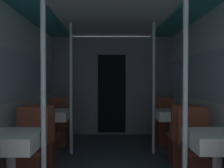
{
  "coord_description": "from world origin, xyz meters",
  "views": [
    {
      "loc": [
        -0.05,
        -1.55,
        1.28
      ],
      "look_at": [
        -0.01,
        2.81,
        1.19
      ],
      "focal_mm": 40.0,
      "sensor_mm": 36.0,
      "label": 1
    }
  ],
  "objects": [
    {
      "name": "chair_left_far_0",
      "position": [
        -1.03,
        1.49,
        0.28
      ],
      "size": [
        0.4,
        0.4,
        0.92
      ],
      "rotation": [
        0.0,
        0.0,
        3.14
      ],
      "color": "brown",
      "rests_on": "ground_plane"
    },
    {
      "name": "dining_table_left_0",
      "position": [
        -1.03,
        0.92,
        0.62
      ],
      "size": [
        0.56,
        0.56,
        0.75
      ],
      "color": "#4C4C51",
      "rests_on": "ground_plane"
    },
    {
      "name": "support_pole_right_0",
      "position": [
        0.71,
        0.92,
        1.12
      ],
      "size": [
        0.05,
        0.05,
        2.24
      ],
      "color": "silver",
      "rests_on": "ground_plane"
    },
    {
      "name": "dining_table_right_1",
      "position": [
        1.03,
        2.7,
        0.62
      ],
      "size": [
        0.56,
        0.56,
        0.75
      ],
      "color": "#4C4C51",
      "rests_on": "ground_plane"
    },
    {
      "name": "ceiling_panel",
      "position": [
        0.0,
        1.92,
        2.28
      ],
      "size": [
        2.79,
        6.65,
        0.07
      ],
      "color": "white",
      "rests_on": "wall_left"
    },
    {
      "name": "wall_right",
      "position": [
        1.39,
        1.92,
        1.15
      ],
      "size": [
        0.05,
        6.65,
        2.24
      ],
      "color": "silver",
      "rests_on": "ground_plane"
    },
    {
      "name": "support_pole_left_1",
      "position": [
        -0.71,
        2.7,
        1.12
      ],
      "size": [
        0.05,
        0.05,
        2.24
      ],
      "color": "silver",
      "rests_on": "ground_plane"
    },
    {
      "name": "support_pole_right_1",
      "position": [
        0.71,
        2.7,
        1.12
      ],
      "size": [
        0.05,
        0.05,
        2.24
      ],
      "color": "silver",
      "rests_on": "ground_plane"
    },
    {
      "name": "dining_table_right_0",
      "position": [
        1.03,
        0.92,
        0.62
      ],
      "size": [
        0.56,
        0.56,
        0.75
      ],
      "color": "#4C4C51",
      "rests_on": "ground_plane"
    },
    {
      "name": "chair_right_far_0",
      "position": [
        1.03,
        1.49,
        0.28
      ],
      "size": [
        0.4,
        0.4,
        0.92
      ],
      "rotation": [
        0.0,
        0.0,
        3.14
      ],
      "color": "brown",
      "rests_on": "ground_plane"
    },
    {
      "name": "chair_right_far_1",
      "position": [
        1.03,
        3.27,
        0.28
      ],
      "size": [
        0.4,
        0.4,
        0.92
      ],
      "rotation": [
        0.0,
        0.0,
        3.14
      ],
      "color": "brown",
      "rests_on": "ground_plane"
    },
    {
      "name": "chair_left_near_1",
      "position": [
        -1.03,
        2.14,
        0.28
      ],
      "size": [
        0.4,
        0.4,
        0.92
      ],
      "color": "brown",
      "rests_on": "ground_plane"
    },
    {
      "name": "dining_table_left_1",
      "position": [
        -1.03,
        2.7,
        0.62
      ],
      "size": [
        0.56,
        0.56,
        0.75
      ],
      "color": "#4C4C51",
      "rests_on": "ground_plane"
    },
    {
      "name": "bulkhead_far",
      "position": [
        0.0,
        4.21,
        1.12
      ],
      "size": [
        2.73,
        0.09,
        2.24
      ],
      "color": "slate",
      "rests_on": "ground_plane"
    },
    {
      "name": "chair_right_near_1",
      "position": [
        1.03,
        2.14,
        0.28
      ],
      "size": [
        0.4,
        0.4,
        0.92
      ],
      "color": "brown",
      "rests_on": "ground_plane"
    },
    {
      "name": "wall_left",
      "position": [
        -1.39,
        1.92,
        1.15
      ],
      "size": [
        0.05,
        6.65,
        2.24
      ],
      "color": "silver",
      "rests_on": "ground_plane"
    },
    {
      "name": "chair_left_far_1",
      "position": [
        -1.03,
        3.27,
        0.28
      ],
      "size": [
        0.4,
        0.4,
        0.92
      ],
      "rotation": [
        0.0,
        0.0,
        3.14
      ],
      "color": "brown",
      "rests_on": "ground_plane"
    },
    {
      "name": "support_pole_left_0",
      "position": [
        -0.71,
        0.92,
        1.12
      ],
      "size": [
        0.05,
        0.05,
        2.24
      ],
      "color": "silver",
      "rests_on": "ground_plane"
    }
  ]
}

